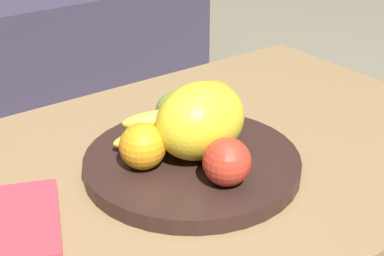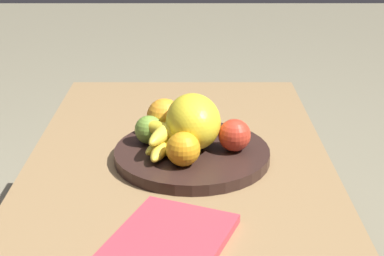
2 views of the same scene
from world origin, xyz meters
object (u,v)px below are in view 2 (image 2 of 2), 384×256
coffee_table (179,180)px  orange_front (164,116)px  orange_left (183,149)px  apple_front (235,135)px  banana_bunch (166,139)px  magazine (166,244)px  fruit_bowl (192,154)px  melon_large_front (193,121)px  apple_left (149,130)px

coffee_table → orange_front: 0.16m
orange_left → orange_front: bearing=15.0°
coffee_table → apple_front: apple_front is taller
banana_bunch → magazine: 0.34m
fruit_bowl → melon_large_front: size_ratio=2.24×
coffee_table → apple_front: (0.02, -0.12, 0.10)m
apple_front → banana_bunch: (-0.00, 0.15, -0.01)m
melon_large_front → coffee_table: bearing=139.3°
coffee_table → banana_bunch: banana_bunch is taller
melon_large_front → apple_left: (0.02, 0.10, -0.03)m
apple_left → coffee_table: bearing=-129.5°
orange_front → apple_left: (-0.06, 0.03, -0.01)m
orange_left → melon_large_front: bearing=-12.6°
coffee_table → orange_front: (0.11, 0.03, 0.11)m
melon_large_front → orange_front: 0.10m
orange_front → banana_bunch: bearing=-176.3°
orange_left → banana_bunch: (0.07, 0.04, -0.01)m
banana_bunch → magazine: (-0.34, -0.01, -0.04)m
melon_large_front → orange_front: size_ratio=1.85×
melon_large_front → apple_front: 0.10m
orange_left → apple_left: (0.11, 0.08, -0.00)m
coffee_table → orange_front: orange_front is taller
coffee_table → fruit_bowl: bearing=-52.2°
melon_large_front → magazine: size_ratio=0.61×
apple_front → orange_left: bearing=123.3°
orange_front → orange_left: size_ratio=1.16×
coffee_table → apple_front: bearing=-82.3°
magazine → apple_front: bearing=0.2°
apple_front → apple_left: size_ratio=1.11×
coffee_table → banana_bunch: bearing=63.3°
apple_left → banana_bunch: bearing=-136.6°
fruit_bowl → apple_left: bearing=71.0°
fruit_bowl → magazine: 0.35m
orange_left → coffee_table: bearing=10.9°
apple_front → banana_bunch: size_ratio=0.41×
orange_front → apple_front: (-0.10, -0.16, -0.01)m
fruit_bowl → banana_bunch: (-0.01, 0.06, 0.04)m
melon_large_front → magazine: (-0.36, 0.05, -0.08)m
coffee_table → melon_large_front: (0.04, -0.03, 0.13)m
apple_front → coffee_table: bearing=97.7°
orange_front → magazine: 0.44m
apple_left → melon_large_front: bearing=-100.8°
coffee_table → apple_left: 0.13m
orange_front → apple_left: bearing=151.5°
apple_front → magazine: apple_front is taller
coffee_table → orange_left: size_ratio=15.99×
orange_left → magazine: size_ratio=0.29×
melon_large_front → apple_front: melon_large_front is taller
coffee_table → apple_left: bearing=50.5°
melon_large_front → orange_front: bearing=40.3°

